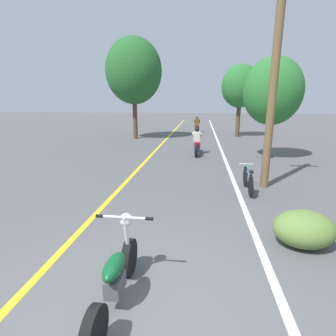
{
  "coord_description": "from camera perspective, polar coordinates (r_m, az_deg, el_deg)",
  "views": [
    {
      "loc": [
        0.77,
        -2.49,
        2.66
      ],
      "look_at": [
        -0.09,
        4.35,
        0.9
      ],
      "focal_mm": 28.0,
      "sensor_mm": 36.0,
      "label": 1
    }
  ],
  "objects": [
    {
      "name": "utility_pole",
      "position": [
        8.58,
        21.95,
        16.33
      ],
      "size": [
        1.1,
        0.24,
        6.04
      ],
      "color": "brown",
      "rests_on": "ground"
    },
    {
      "name": "lane_stripe_center",
      "position": [
        15.28,
        -2.28,
        4.31
      ],
      "size": [
        0.14,
        48.0,
        0.01
      ],
      "primitive_type": "cube",
      "color": "yellow",
      "rests_on": "ground"
    },
    {
      "name": "ground_plane",
      "position": [
        3.73,
        -8.26,
        -31.42
      ],
      "size": [
        120.0,
        120.0,
        0.0
      ],
      "primitive_type": "plane",
      "color": "#515154"
    },
    {
      "name": "roadside_bush",
      "position": [
        5.62,
        27.46,
        -11.69
      ],
      "size": [
        1.1,
        0.88,
        0.7
      ],
      "color": "#5B7A38",
      "rests_on": "ground"
    },
    {
      "name": "motorcycle_rider_lead",
      "position": [
        13.59,
        6.27,
        5.23
      ],
      "size": [
        0.5,
        2.16,
        1.39
      ],
      "color": "black",
      "rests_on": "ground"
    },
    {
      "name": "motorcycle_rider_far",
      "position": [
        23.09,
        6.32,
        8.96
      ],
      "size": [
        0.5,
        1.99,
        1.42
      ],
      "color": "black",
      "rests_on": "ground"
    },
    {
      "name": "bicycle_parked",
      "position": [
        8.29,
        17.01,
        -2.49
      ],
      "size": [
        0.44,
        1.61,
        0.76
      ],
      "color": "black",
      "rests_on": "ground"
    },
    {
      "name": "lane_stripe_edge",
      "position": [
        15.12,
        11.5,
        3.93
      ],
      "size": [
        0.14,
        48.0,
        0.01
      ],
      "primitive_type": "cube",
      "color": "white",
      "rests_on": "ground"
    },
    {
      "name": "roadside_tree_right_far",
      "position": [
        21.05,
        15.45,
        16.74
      ],
      "size": [
        2.74,
        2.46,
        5.33
      ],
      "color": "#513A23",
      "rests_on": "ground"
    },
    {
      "name": "motorcycle_foreground",
      "position": [
        3.81,
        -11.26,
        -22.12
      ],
      "size": [
        0.84,
        1.97,
        1.07
      ],
      "color": "black",
      "rests_on": "ground"
    },
    {
      "name": "roadside_tree_left",
      "position": [
        19.47,
        -7.48,
        20.16
      ],
      "size": [
        3.91,
        3.52,
        6.94
      ],
      "color": "#513A23",
      "rests_on": "ground"
    },
    {
      "name": "roadside_tree_right_near",
      "position": [
        13.21,
        21.85,
        15.15
      ],
      "size": [
        2.64,
        2.37,
        4.61
      ],
      "color": "#513A23",
      "rests_on": "ground"
    }
  ]
}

